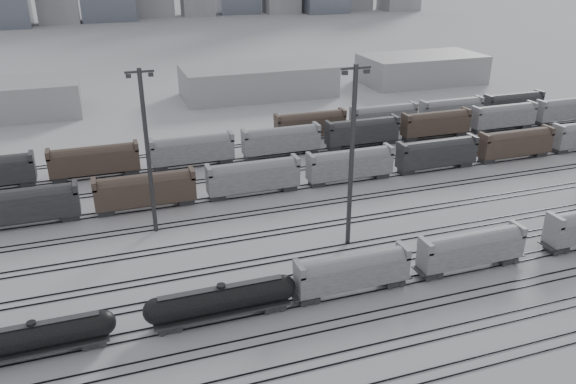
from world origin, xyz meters
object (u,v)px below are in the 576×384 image
object	(u,v)px
tank_car_b	(222,300)
hopper_car_b	(472,247)
tank_car_a	(34,337)
light_mast_c	(352,154)
hopper_car_a	(352,270)

from	to	relation	value
tank_car_b	hopper_car_b	distance (m)	31.33
tank_car_a	light_mast_c	size ratio (longest dim) A/B	0.64
hopper_car_a	hopper_car_b	world-z (taller)	hopper_car_b
tank_car_b	light_mast_c	distance (m)	25.10
hopper_car_a	hopper_car_b	distance (m)	16.07
tank_car_a	tank_car_b	world-z (taller)	tank_car_b
tank_car_a	hopper_car_b	size ratio (longest dim) A/B	1.11
hopper_car_a	light_mast_c	xyz separation A→B (m)	(4.64, 11.21, 9.80)
tank_car_a	light_mast_c	world-z (taller)	light_mast_c
tank_car_a	hopper_car_a	size ratio (longest dim) A/B	1.13
tank_car_b	hopper_car_a	bearing A→B (deg)	-0.00
tank_car_b	light_mast_c	xyz separation A→B (m)	(19.89, 11.21, 10.44)
tank_car_a	hopper_car_b	xyz separation A→B (m)	(49.90, 0.00, 0.86)
tank_car_a	hopper_car_a	bearing A→B (deg)	-0.00
tank_car_a	tank_car_b	xyz separation A→B (m)	(18.59, 0.00, 0.17)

